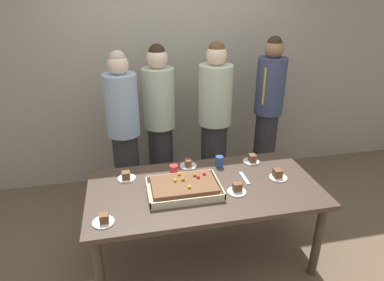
# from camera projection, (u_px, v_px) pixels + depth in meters

# --- Properties ---
(ground_plane) EXTENTS (12.00, 12.00, 0.00)m
(ground_plane) POSITION_uv_depth(u_px,v_px,m) (203.00, 256.00, 2.98)
(ground_plane) COLOR brown
(interior_back_panel) EXTENTS (8.00, 0.12, 3.00)m
(interior_back_panel) POSITION_uv_depth(u_px,v_px,m) (172.00, 54.00, 3.78)
(interior_back_panel) COLOR #9E998E
(interior_back_panel) RESTS_ON ground_plane
(party_table) EXTENTS (1.85, 0.92, 0.73)m
(party_table) POSITION_uv_depth(u_px,v_px,m) (204.00, 195.00, 2.71)
(party_table) COLOR #47382D
(party_table) RESTS_ON ground_plane
(sheet_cake) EXTENTS (0.57, 0.39, 0.10)m
(sheet_cake) POSITION_uv_depth(u_px,v_px,m) (184.00, 187.00, 2.60)
(sheet_cake) COLOR beige
(sheet_cake) RESTS_ON party_table
(plated_slice_near_left) EXTENTS (0.15, 0.15, 0.07)m
(plated_slice_near_left) POSITION_uv_depth(u_px,v_px,m) (126.00, 177.00, 2.77)
(plated_slice_near_left) COLOR white
(plated_slice_near_left) RESTS_ON party_table
(plated_slice_near_right) EXTENTS (0.15, 0.15, 0.07)m
(plated_slice_near_right) POSITION_uv_depth(u_px,v_px,m) (104.00, 220.00, 2.26)
(plated_slice_near_right) COLOR white
(plated_slice_near_right) RESTS_ON party_table
(plated_slice_far_left) EXTENTS (0.15, 0.15, 0.08)m
(plated_slice_far_left) POSITION_uv_depth(u_px,v_px,m) (252.00, 160.00, 3.05)
(plated_slice_far_left) COLOR white
(plated_slice_far_left) RESTS_ON party_table
(plated_slice_far_right) EXTENTS (0.15, 0.15, 0.08)m
(plated_slice_far_right) POSITION_uv_depth(u_px,v_px,m) (278.00, 175.00, 2.79)
(plated_slice_far_right) COLOR white
(plated_slice_far_right) RESTS_ON party_table
(plated_slice_center_front) EXTENTS (0.15, 0.15, 0.08)m
(plated_slice_center_front) POSITION_uv_depth(u_px,v_px,m) (237.00, 189.00, 2.60)
(plated_slice_center_front) COLOR white
(plated_slice_center_front) RESTS_ON party_table
(plated_slice_center_back) EXTENTS (0.15, 0.15, 0.07)m
(plated_slice_center_back) POSITION_uv_depth(u_px,v_px,m) (188.00, 164.00, 2.97)
(plated_slice_center_back) COLOR white
(plated_slice_center_back) RESTS_ON party_table
(drink_cup_nearest) EXTENTS (0.07, 0.07, 0.10)m
(drink_cup_nearest) POSITION_uv_depth(u_px,v_px,m) (219.00, 162.00, 2.96)
(drink_cup_nearest) COLOR #2D5199
(drink_cup_nearest) RESTS_ON party_table
(drink_cup_middle) EXTENTS (0.07, 0.07, 0.10)m
(drink_cup_middle) POSITION_uv_depth(u_px,v_px,m) (174.00, 171.00, 2.81)
(drink_cup_middle) COLOR red
(drink_cup_middle) RESTS_ON party_table
(cake_server_utensil) EXTENTS (0.03, 0.20, 0.01)m
(cake_server_utensil) POSITION_uv_depth(u_px,v_px,m) (244.00, 178.00, 2.79)
(cake_server_utensil) COLOR silver
(cake_server_utensil) RESTS_ON party_table
(person_serving_front) EXTENTS (0.35, 0.35, 1.72)m
(person_serving_front) POSITION_uv_depth(u_px,v_px,m) (215.00, 120.00, 3.58)
(person_serving_front) COLOR #28282D
(person_serving_front) RESTS_ON ground_plane
(person_green_shirt_behind) EXTENTS (0.32, 0.32, 1.68)m
(person_green_shirt_behind) POSITION_uv_depth(u_px,v_px,m) (124.00, 133.00, 3.30)
(person_green_shirt_behind) COLOR #28282D
(person_green_shirt_behind) RESTS_ON ground_plane
(person_striped_tie_right) EXTENTS (0.31, 0.31, 1.75)m
(person_striped_tie_right) POSITION_uv_depth(u_px,v_px,m) (268.00, 113.00, 3.71)
(person_striped_tie_right) COLOR #28282D
(person_striped_tie_right) RESTS_ON ground_plane
(person_far_right_suit) EXTENTS (0.34, 0.34, 1.69)m
(person_far_right_suit) POSITION_uv_depth(u_px,v_px,m) (160.00, 120.00, 3.60)
(person_far_right_suit) COLOR #28282D
(person_far_right_suit) RESTS_ON ground_plane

